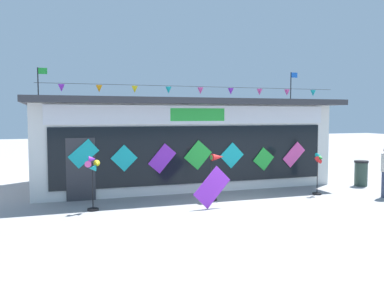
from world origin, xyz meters
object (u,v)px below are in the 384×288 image
kite_shop_building (178,141)px  wind_spinner_far_left (93,173)px  wind_spinner_center_left (318,168)px  display_kite_on_ground (212,187)px  trash_bin (361,173)px  wind_spinner_left (216,168)px

kite_shop_building → wind_spinner_far_left: 5.38m
wind_spinner_center_left → display_kite_on_ground: 4.22m
wind_spinner_center_left → display_kite_on_ground: (-4.15, -0.69, -0.30)m
wind_spinner_far_left → wind_spinner_center_left: bearing=-0.5°
kite_shop_building → wind_spinner_center_left: (3.80, -3.94, -0.75)m
kite_shop_building → trash_bin: (6.44, -3.01, -1.17)m
wind_spinner_far_left → kite_shop_building: bearing=46.3°
wind_spinner_center_left → trash_bin: 2.83m
wind_spinner_center_left → display_kite_on_ground: wind_spinner_center_left is taller
wind_spinner_far_left → wind_spinner_center_left: (7.49, -0.07, -0.17)m
kite_shop_building → wind_spinner_center_left: bearing=-46.0°
wind_spinner_far_left → wind_spinner_left: bearing=3.5°
wind_spinner_left → trash_bin: bearing=5.8°
wind_spinner_center_left → wind_spinner_left: bearing=175.3°
kite_shop_building → wind_spinner_left: (0.16, -3.64, -0.64)m
wind_spinner_far_left → trash_bin: size_ratio=1.61×
display_kite_on_ground → wind_spinner_left: bearing=62.4°
wind_spinner_left → display_kite_on_ground: wind_spinner_left is taller
trash_bin → wind_spinner_left: bearing=-174.2°
kite_shop_building → wind_spinner_center_left: 5.52m
wind_spinner_left → display_kite_on_ground: bearing=-117.6°
trash_bin → display_kite_on_ground: display_kite_on_ground is taller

